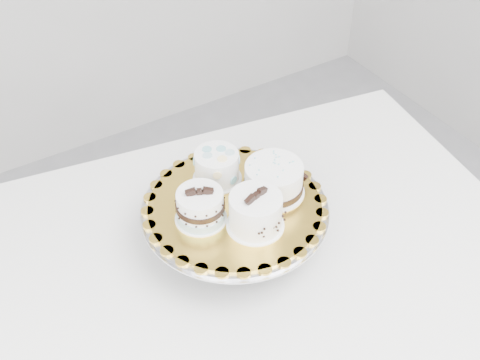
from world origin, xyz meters
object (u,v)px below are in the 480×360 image
cake_board (235,205)px  cake_swirl (256,213)px  cake_banded (200,207)px  cake_stand (235,217)px  table (232,280)px  cake_ribbon (274,180)px  cake_dots (217,166)px

cake_board → cake_swirl: (0.00, -0.07, 0.04)m
cake_banded → cake_swirl: bearing=-16.8°
cake_banded → cake_stand: bearing=24.3°
table → cake_ribbon: cake_ribbon is taller
cake_stand → cake_dots: bearing=84.5°
cake_ribbon → cake_board: bearing=151.0°
cake_board → cake_dots: size_ratio=3.08×
cake_stand → cake_banded: size_ratio=3.17×
cake_swirl → cake_ribbon: bearing=21.6°
cake_banded → cake_ribbon: (0.17, -0.01, 0.00)m
table → cake_dots: cake_dots is taller
table → cake_board: cake_board is taller
cake_stand → cake_swirl: 0.10m
table → cake_stand: cake_stand is taller
cake_stand → cake_ribbon: bearing=-5.5°
cake_board → cake_ribbon: size_ratio=2.26×
cake_swirl → cake_ribbon: cake_swirl is taller
cake_dots → cake_board: bearing=-78.9°
cake_board → cake_ribbon: 0.10m
cake_board → cake_banded: cake_banded is taller
cake_dots → cake_ribbon: bearing=-33.1°
cake_stand → cake_ribbon: size_ratio=2.46×
table → cake_swirl: cake_swirl is taller
cake_board → cake_dots: (0.01, 0.09, 0.04)m
cake_board → cake_stand: bearing=0.0°
cake_banded → cake_ribbon: bearing=21.5°
table → cake_stand: (0.03, 0.04, 0.14)m
table → cake_swirl: bearing=-32.8°
cake_stand → cake_ribbon: 0.11m
cake_stand → cake_banded: (-0.08, 0.00, 0.07)m
cake_stand → cake_swirl: bearing=-86.9°
cake_dots → cake_ribbon: cake_ribbon is taller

